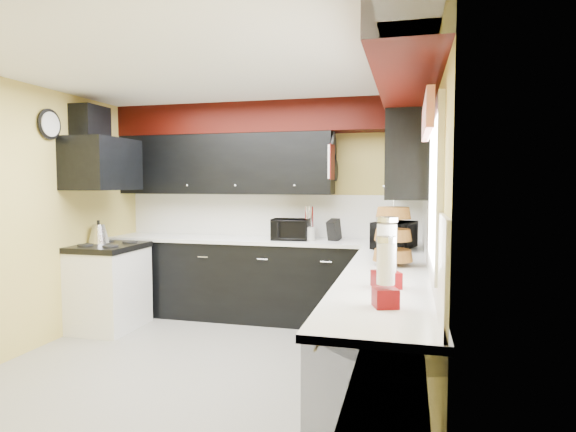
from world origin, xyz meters
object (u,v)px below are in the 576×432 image
object	(u,v)px
microwave	(394,235)
kettle	(99,234)
utensil_crock	(309,234)
toaster_oven	(290,229)
knife_block	(334,230)

from	to	relation	value
microwave	kettle	size ratio (longest dim) A/B	2.09
microwave	utensil_crock	size ratio (longest dim) A/B	3.17
toaster_oven	microwave	world-z (taller)	microwave
knife_block	toaster_oven	bearing A→B (deg)	-158.48
toaster_oven	utensil_crock	world-z (taller)	toaster_oven
microwave	kettle	bearing A→B (deg)	111.45
toaster_oven	knife_block	xyz separation A→B (m)	(0.49, 0.03, -0.00)
toaster_oven	utensil_crock	distance (m)	0.22
utensil_crock	knife_block	bearing A→B (deg)	5.31
utensil_crock	knife_block	world-z (taller)	knife_block
toaster_oven	kettle	size ratio (longest dim) A/B	1.79
microwave	kettle	distance (m)	3.19
knife_block	microwave	bearing A→B (deg)	-17.92
toaster_oven	knife_block	bearing A→B (deg)	0.96
microwave	utensil_crock	xyz separation A→B (m)	(-0.94, 0.45, -0.06)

